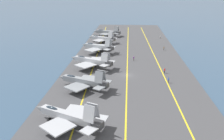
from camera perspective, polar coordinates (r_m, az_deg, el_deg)
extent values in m
plane|color=#334C66|center=(76.06, 3.63, -1.53)|extent=(2000.00, 2000.00, 0.00)
cube|color=#424244|center=(75.99, 3.63, -1.39)|extent=(211.94, 42.53, 0.40)
cube|color=yellow|center=(76.81, 12.40, -1.43)|extent=(190.67, 6.12, 0.01)
cube|color=yellow|center=(75.92, 3.64, -1.25)|extent=(190.75, 0.36, 0.01)
cube|color=yellow|center=(76.83, -5.12, -1.03)|extent=(190.60, 8.17, 0.01)
cube|color=#A8AAAF|center=(49.32, -10.91, -10.73)|extent=(6.30, 11.84, 1.55)
cone|color=#5B5E60|center=(53.60, -16.99, -8.68)|extent=(2.27, 2.71, 1.47)
cube|color=#38383A|center=(45.69, -3.50, -13.02)|extent=(2.43, 2.53, 1.32)
ellipsoid|color=#232D38|center=(51.14, -14.30, -8.90)|extent=(1.97, 3.07, 0.85)
cube|color=#A8AAAF|center=(47.26, -12.92, -13.05)|extent=(7.10, 7.18, 0.28)
cube|color=#A8AAAF|center=(51.55, -8.29, -9.79)|extent=(5.70, 6.02, 0.28)
cube|color=#A8AAAF|center=(44.47, -5.60, -10.45)|extent=(1.82, 2.51, 3.21)
cube|color=#A8AAAF|center=(45.66, -4.48, -9.56)|extent=(1.82, 2.51, 3.21)
cube|color=#A8AAAF|center=(44.37, -5.55, -14.17)|extent=(3.61, 3.47, 0.20)
cube|color=#A8AAAF|center=(47.49, -2.66, -11.63)|extent=(3.26, 2.90, 0.20)
cylinder|color=#B2B2B7|center=(52.72, -14.78, -10.84)|extent=(0.16, 0.16, 1.49)
cylinder|color=black|center=(52.94, -14.74, -11.26)|extent=(0.44, 0.64, 0.60)
cylinder|color=#B2B2B7|center=(48.71, -10.42, -13.20)|extent=(0.16, 0.16, 1.49)
cylinder|color=black|center=(48.95, -10.38, -13.64)|extent=(0.44, 0.64, 0.60)
cylinder|color=#B2B2B7|center=(50.16, -8.88, -12.06)|extent=(0.16, 0.16, 1.49)
cylinder|color=black|center=(50.39, -8.86, -12.50)|extent=(0.44, 0.64, 0.60)
cube|color=gray|center=(65.82, -7.22, -2.59)|extent=(5.76, 11.50, 1.52)
cone|color=#5B5E60|center=(69.57, -11.98, -1.64)|extent=(2.16, 2.60, 1.44)
cube|color=#38383A|center=(62.53, -1.80, -3.65)|extent=(2.33, 2.42, 1.29)
ellipsoid|color=#232D38|center=(67.46, -9.81, -1.51)|extent=(1.83, 2.97, 0.83)
cube|color=gray|center=(63.36, -8.45, -4.03)|extent=(6.92, 6.97, 0.28)
cube|color=gray|center=(68.31, -5.49, -2.13)|extent=(5.50, 5.70, 0.28)
cube|color=gray|center=(61.58, -3.21, -1.74)|extent=(1.70, 2.42, 3.04)
cube|color=gray|center=(62.88, -2.51, -1.27)|extent=(1.70, 2.42, 3.04)
cube|color=gray|center=(61.00, -3.13, -4.29)|extent=(3.55, 3.37, 0.20)
cube|color=gray|center=(64.50, -1.29, -2.90)|extent=(3.19, 2.75, 0.20)
cylinder|color=#B2B2B7|center=(68.72, -10.25, -3.14)|extent=(0.16, 0.16, 1.49)
cylinder|color=black|center=(68.89, -10.23, -3.48)|extent=(0.43, 0.64, 0.60)
cylinder|color=#B2B2B7|center=(64.98, -6.78, -4.31)|extent=(0.16, 0.16, 1.49)
cylinder|color=black|center=(65.16, -6.76, -4.67)|extent=(0.43, 0.64, 0.60)
cylinder|color=#B2B2B7|center=(66.63, -5.81, -3.66)|extent=(0.16, 0.16, 1.49)
cylinder|color=black|center=(66.80, -5.80, -4.01)|extent=(0.43, 0.64, 0.60)
cube|color=#A8AAAF|center=(82.76, -5.22, 2.28)|extent=(6.73, 12.11, 1.60)
cone|color=#5B5E60|center=(86.91, -9.24, 2.94)|extent=(2.38, 2.80, 1.52)
cube|color=#38383A|center=(79.00, -0.69, 1.52)|extent=(2.53, 2.63, 1.36)
ellipsoid|color=#232D38|center=(84.66, -7.39, 3.13)|extent=(2.08, 3.15, 0.88)
cube|color=#A8AAAF|center=(79.90, -6.36, 1.21)|extent=(7.71, 7.70, 0.28)
cube|color=#A8AAAF|center=(85.54, -3.65, 2.52)|extent=(6.44, 6.38, 0.28)
cube|color=#A8AAAF|center=(78.30, -1.87, 3.03)|extent=(1.79, 2.53, 2.77)
cube|color=#A8AAAF|center=(79.70, -1.25, 3.34)|extent=(1.79, 2.53, 2.77)
cube|color=#A8AAAF|center=(77.43, -1.82, 1.13)|extent=(3.66, 3.55, 0.20)
cube|color=#A8AAAF|center=(81.07, -0.24, 1.99)|extent=(3.31, 3.02, 0.20)
cylinder|color=#B2B2B7|center=(85.84, -7.79, 1.66)|extent=(0.16, 0.16, 1.67)
cylinder|color=black|center=(86.00, -7.77, 1.33)|extent=(0.45, 0.64, 0.60)
cylinder|color=#B2B2B7|center=(81.69, -4.87, 0.85)|extent=(0.16, 0.16, 1.67)
cylinder|color=black|center=(81.86, -4.86, 0.50)|extent=(0.45, 0.64, 0.60)
cylinder|color=#B2B2B7|center=(83.47, -4.03, 1.28)|extent=(0.16, 0.16, 1.67)
cylinder|color=black|center=(83.64, -4.02, 0.94)|extent=(0.45, 0.64, 0.60)
cube|color=#9EA3A8|center=(102.20, -3.61, 5.67)|extent=(6.26, 11.09, 1.67)
cone|color=#5B5E60|center=(105.79, -6.68, 6.05)|extent=(2.34, 2.63, 1.58)
cube|color=#38383A|center=(98.86, -0.24, 5.23)|extent=(2.51, 2.48, 1.42)
ellipsoid|color=#232D38|center=(103.86, -5.25, 6.30)|extent=(1.99, 2.91, 0.92)
cube|color=#9EA3A8|center=(99.10, -4.54, 4.89)|extent=(7.58, 7.45, 0.28)
cube|color=#9EA3A8|center=(105.21, -2.35, 5.79)|extent=(6.56, 5.91, 0.28)
cube|color=#9EA3A8|center=(98.15, -1.13, 6.55)|extent=(1.75, 2.36, 3.02)
cube|color=#9EA3A8|center=(99.64, -0.63, 6.74)|extent=(1.75, 2.36, 3.02)
cube|color=#9EA3A8|center=(97.19, -1.12, 4.98)|extent=(3.53, 3.37, 0.20)
cube|color=#9EA3A8|center=(100.98, 0.13, 5.54)|extent=(3.25, 2.80, 0.20)
cylinder|color=#B2B2B7|center=(104.86, -5.57, 5.03)|extent=(0.16, 0.16, 1.69)
cylinder|color=black|center=(105.00, -5.56, 4.74)|extent=(0.45, 0.64, 0.60)
cylinder|color=#B2B2B7|center=(101.06, -3.38, 4.53)|extent=(0.16, 0.16, 1.69)
cylinder|color=black|center=(101.20, -3.37, 4.24)|extent=(0.45, 0.64, 0.60)
cylinder|color=#B2B2B7|center=(102.99, -2.69, 4.83)|extent=(0.16, 0.16, 1.69)
cylinder|color=black|center=(103.12, -2.69, 4.54)|extent=(0.45, 0.64, 0.60)
cube|color=#A8AAAF|center=(120.38, -2.56, 7.67)|extent=(5.73, 10.88, 1.55)
cone|color=#5B5E60|center=(123.61, -5.21, 7.92)|extent=(2.17, 2.51, 1.47)
cube|color=#38383A|center=(117.35, 0.29, 7.38)|extent=(2.34, 2.35, 1.31)
ellipsoid|color=#232D38|center=(121.89, -3.97, 8.14)|extent=(1.83, 2.83, 0.85)
cube|color=#A8AAAF|center=(117.59, -3.15, 7.13)|extent=(6.74, 6.74, 0.28)
cube|color=#A8AAAF|center=(123.03, -1.68, 7.70)|extent=(5.49, 5.50, 0.28)
cube|color=#A8AAAF|center=(116.70, -0.42, 8.48)|extent=(1.69, 2.31, 3.07)
cube|color=#A8AAAF|center=(118.13, -0.06, 8.61)|extent=(1.69, 2.31, 3.07)
cube|color=#A8AAAF|center=(115.65, -0.39, 7.20)|extent=(3.50, 3.29, 0.20)
cube|color=#A8AAAF|center=(119.45, 0.56, 7.59)|extent=(3.20, 2.67, 0.20)
cylinder|color=#B2B2B7|center=(122.73, -4.25, 7.14)|extent=(0.16, 0.16, 1.50)
cylinder|color=black|center=(122.82, -4.25, 6.93)|extent=(0.43, 0.64, 0.60)
cylinder|color=#B2B2B7|center=(119.23, -2.33, 6.81)|extent=(0.16, 0.16, 1.50)
cylinder|color=black|center=(119.33, -2.32, 6.60)|extent=(0.43, 0.64, 0.60)
cylinder|color=#B2B2B7|center=(121.09, -1.83, 7.01)|extent=(0.16, 0.16, 1.50)
cylinder|color=black|center=(121.18, -1.83, 6.80)|extent=(0.43, 0.64, 0.60)
cube|color=gray|center=(137.03, -1.30, 9.13)|extent=(4.85, 12.07, 1.68)
cone|color=#5B5E60|center=(139.63, -4.03, 9.28)|extent=(2.15, 2.63, 1.59)
cube|color=#38383A|center=(134.69, 1.59, 8.94)|extent=(2.38, 2.40, 1.42)
ellipsoid|color=#232D38|center=(138.21, -2.74, 9.53)|extent=(1.67, 3.07, 0.92)
cube|color=gray|center=(133.78, -1.67, 8.63)|extent=(7.19, 7.15, 0.28)
cube|color=gray|center=(140.20, -0.63, 9.14)|extent=(5.44, 5.36, 0.28)
cube|color=gray|center=(133.89, 0.94, 9.82)|extent=(1.41, 2.42, 2.60)
cube|color=gray|center=(135.54, 1.18, 9.94)|extent=(1.41, 2.42, 2.60)
cube|color=gray|center=(132.75, 1.09, 8.79)|extent=(3.51, 3.27, 0.20)
cube|color=gray|center=(136.93, 1.69, 9.11)|extent=(3.01, 2.54, 0.20)
cylinder|color=#B2B2B7|center=(138.94, -3.04, 8.59)|extent=(0.16, 0.16, 1.43)
cylinder|color=black|center=(139.02, -3.04, 8.43)|extent=(0.37, 0.64, 0.60)
cylinder|color=#B2B2B7|center=(135.81, -0.98, 8.37)|extent=(0.16, 0.16, 1.43)
cylinder|color=black|center=(135.89, -0.98, 8.19)|extent=(0.37, 0.64, 0.60)
cylinder|color=#B2B2B7|center=(137.97, -0.64, 8.54)|extent=(0.16, 0.16, 1.43)
cylinder|color=black|center=(138.05, -0.64, 8.37)|extent=(0.37, 0.64, 0.60)
cylinder|color=#4C473D|center=(90.78, 5.25, 2.50)|extent=(0.24, 0.24, 0.91)
cube|color=purple|center=(90.57, 5.26, 2.96)|extent=(0.31, 0.41, 0.61)
sphere|color=beige|center=(90.44, 5.27, 3.23)|extent=(0.22, 0.22, 0.22)
sphere|color=purple|center=(90.43, 5.27, 3.26)|extent=(0.24, 0.24, 0.24)
cylinder|color=#4C473D|center=(132.50, 11.54, 7.57)|extent=(0.24, 0.24, 0.86)
cube|color=white|center=(132.36, 11.56, 7.87)|extent=(0.31, 0.42, 0.54)
sphere|color=#9E7051|center=(132.28, 11.57, 8.04)|extent=(0.22, 0.22, 0.22)
sphere|color=white|center=(132.27, 11.57, 8.06)|extent=(0.24, 0.24, 0.24)
cylinder|color=#4C473D|center=(71.65, 13.41, -2.70)|extent=(0.24, 0.24, 0.84)
cube|color=#284CB2|center=(71.39, 13.45, -2.17)|extent=(0.38, 0.26, 0.58)
sphere|color=#9E7051|center=(71.24, 13.48, -1.86)|extent=(0.22, 0.22, 0.22)
sphere|color=#284CB2|center=(71.22, 13.48, -1.81)|extent=(0.24, 0.24, 0.24)
cylinder|color=#383328|center=(108.05, 12.35, 4.89)|extent=(0.24, 0.24, 0.94)
cube|color=brown|center=(107.87, 12.38, 5.29)|extent=(0.44, 0.35, 0.60)
sphere|color=#9E7051|center=(107.76, 12.40, 5.51)|extent=(0.22, 0.22, 0.22)
sphere|color=brown|center=(107.75, 12.40, 5.54)|extent=(0.24, 0.24, 0.24)
cylinder|color=#232328|center=(79.30, 12.52, -0.45)|extent=(0.24, 0.24, 0.85)
cube|color=red|center=(79.07, 12.55, 0.04)|extent=(0.45, 0.46, 0.56)
sphere|color=tan|center=(78.94, 12.58, 0.32)|extent=(0.22, 0.22, 0.22)
sphere|color=red|center=(78.92, 12.58, 0.36)|extent=(0.24, 0.24, 0.24)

